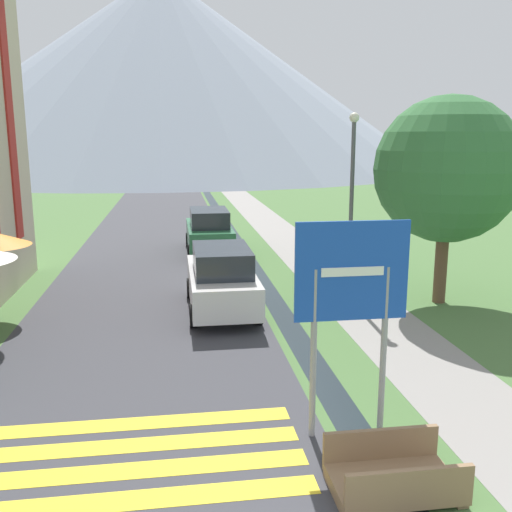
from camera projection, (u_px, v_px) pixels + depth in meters
ground_plane at (213, 247)px, 24.89m from camera, size 160.00×160.00×0.00m
road at (160, 217)px, 34.22m from camera, size 6.40×60.00×0.01m
footpath at (260, 215)px, 35.08m from camera, size 2.20×60.00×0.01m
drainage_channel at (221, 216)px, 34.74m from camera, size 0.60×60.00×0.00m
crosswalk_marking at (124, 458)px, 8.57m from camera, size 5.44×2.54×0.01m
mountain_distant at (162, 73)px, 83.74m from camera, size 78.64×78.64×27.83m
road_sign at (351, 295)px, 8.81m from camera, size 1.80×0.11×3.50m
footbridge at (394, 476)px, 7.73m from camera, size 1.70×1.10×0.65m
parked_car_near at (222, 279)px, 15.65m from camera, size 1.85×4.38×1.82m
parked_car_far at (209, 231)px, 23.60m from camera, size 1.87×4.55×1.82m
streetlamp at (352, 191)px, 16.46m from camera, size 0.28×0.28×5.41m
tree_by_path at (447, 170)px, 15.88m from camera, size 4.09×4.09×5.89m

